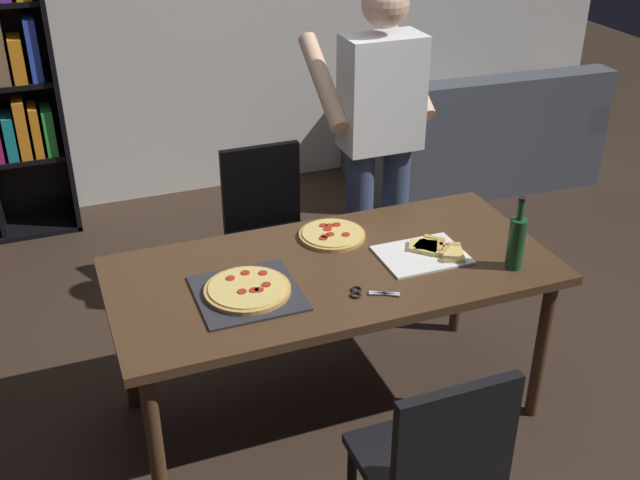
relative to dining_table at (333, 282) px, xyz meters
name	(u,v)px	position (x,y,z in m)	size (l,w,h in m)	color
ground_plane	(332,408)	(0.00, 0.00, -0.68)	(12.00, 12.00, 0.00)	#38281E
dining_table	(333,282)	(0.00, 0.00, 0.00)	(1.83, 0.86, 0.75)	#4C331E
chair_near_camera	(435,462)	(0.00, -0.92, -0.17)	(0.42, 0.42, 0.90)	black
chair_far_side	(268,222)	(0.00, 0.92, -0.17)	(0.42, 0.42, 0.90)	black
couch	(474,142)	(1.90, 1.99, -0.37)	(1.74, 0.93, 0.85)	#4C515B
person_serving_pizza	(379,137)	(0.52, 0.70, 0.32)	(0.55, 0.54, 1.75)	#38476B
pepperoni_pizza_on_tray	(248,291)	(-0.39, -0.07, 0.09)	(0.40, 0.40, 0.04)	#2D2D33
pizza_slices_on_towel	(429,251)	(0.42, -0.04, 0.08)	(0.36, 0.28, 0.03)	white
wine_bottle	(516,242)	(0.69, -0.26, 0.19)	(0.07, 0.07, 0.32)	#194723
kitchen_scissors	(366,293)	(0.04, -0.24, 0.08)	(0.20, 0.14, 0.01)	silver
second_pizza_plain	(332,235)	(0.09, 0.24, 0.08)	(0.29, 0.29, 0.03)	tan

